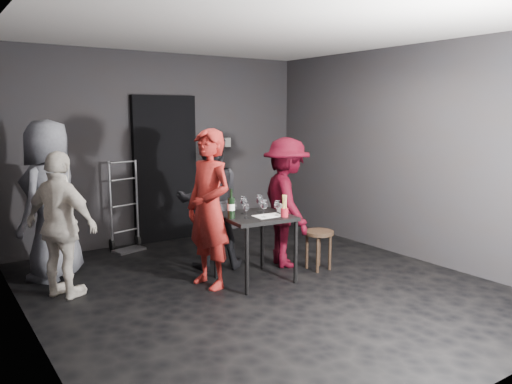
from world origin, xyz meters
TOP-DOWN VIEW (x-y plane):
  - floor at (0.00, 0.00)m, footprint 4.50×5.00m
  - ceiling at (0.00, 0.00)m, footprint 4.50×5.00m
  - wall_back at (0.00, 2.50)m, footprint 4.50×0.04m
  - wall_front at (0.00, -2.50)m, footprint 4.50×0.04m
  - wall_left at (-2.25, 0.00)m, footprint 0.04×5.00m
  - wall_right at (2.25, 0.00)m, footprint 0.04×5.00m
  - doorway at (0.00, 2.44)m, footprint 0.95×0.10m
  - wallbox_upper at (0.85, 2.45)m, footprint 0.12×0.06m
  - wallbox_lower at (1.05, 2.45)m, footprint 0.10×0.06m
  - hand_truck at (-0.68, 2.26)m, footprint 0.41×0.34m
  - tasting_table at (0.07, 0.22)m, footprint 0.72×0.72m
  - stool at (0.92, 0.13)m, footprint 0.36×0.36m
  - server_red at (-0.43, 0.36)m, footprint 0.57×0.77m
  - woman_black at (-0.10, 0.94)m, footprint 0.97×0.78m
  - man_maroon at (0.70, 0.48)m, footprint 0.77×1.16m
  - bystander_cream at (-1.81, 0.91)m, footprint 0.81×0.96m
  - bystander_grey at (-1.76, 1.58)m, footprint 1.15×1.13m
  - tasting_mat at (0.15, 0.09)m, footprint 0.32×0.22m
  - wine_glass_a at (-0.10, 0.14)m, footprint 0.08×0.08m
  - wine_glass_b at (-0.20, 0.25)m, footprint 0.09×0.09m
  - wine_glass_c at (0.01, 0.35)m, footprint 0.11×0.11m
  - wine_glass_d at (0.07, 0.06)m, footprint 0.09×0.09m
  - wine_glass_e at (0.24, 0.05)m, footprint 0.09×0.09m
  - wine_glass_f at (0.19, 0.32)m, footprint 0.11×0.11m
  - wine_bottle at (-0.24, 0.22)m, footprint 0.08×0.08m
  - breadstick_cup at (0.28, -0.04)m, footprint 0.08×0.08m
  - reserved_card at (0.38, 0.18)m, footprint 0.11×0.14m

SIDE VIEW (x-z plane):
  - floor at x=0.00m, z-range -0.01..0.01m
  - hand_truck at x=-0.68m, z-range -0.39..0.83m
  - stool at x=0.92m, z-range 0.14..0.61m
  - tasting_table at x=0.07m, z-range 0.28..1.03m
  - bystander_cream at x=-1.81m, z-range 0.00..1.49m
  - tasting_mat at x=0.15m, z-range 0.75..0.75m
  - reserved_card at x=0.38m, z-range 0.75..0.85m
  - man_maroon at x=0.70m, z-range 0.00..1.64m
  - wine_glass_a at x=-0.10m, z-range 0.75..0.93m
  - wine_glass_e at x=0.24m, z-range 0.75..0.93m
  - wine_glass_b at x=-0.20m, z-range 0.75..0.95m
  - wine_glass_d at x=0.07m, z-range 0.75..0.96m
  - wine_glass_c at x=0.01m, z-range 0.75..0.96m
  - wine_glass_f at x=0.19m, z-range 0.75..0.97m
  - breadstick_cup at x=0.28m, z-range 0.74..1.00m
  - wine_bottle at x=-0.24m, z-range 0.71..1.03m
  - woman_black at x=-0.10m, z-range 0.00..1.76m
  - server_red at x=-0.43m, z-range 0.00..1.92m
  - doorway at x=0.00m, z-range 0.00..2.10m
  - bystander_grey at x=-1.76m, z-range 0.00..2.14m
  - wall_back at x=0.00m, z-range 0.00..2.70m
  - wall_front at x=0.00m, z-range 0.00..2.70m
  - wall_left at x=-2.25m, z-range 0.00..2.70m
  - wall_right at x=2.25m, z-range 0.00..2.70m
  - wallbox_lower at x=1.05m, z-range 1.33..1.47m
  - wallbox_upper at x=0.85m, z-range 1.39..1.51m
  - ceiling at x=0.00m, z-range 2.69..2.71m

